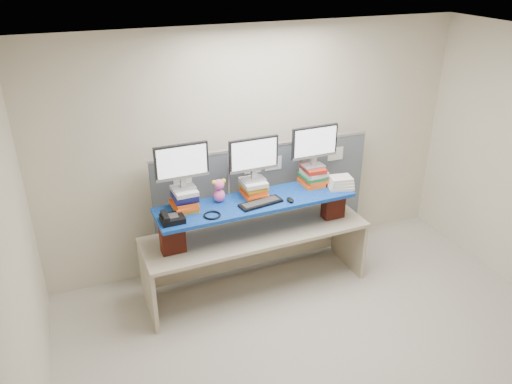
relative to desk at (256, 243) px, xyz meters
name	(u,v)px	position (x,y,z in m)	size (l,w,h in m)	color
room	(346,231)	(0.29, -1.30, 0.80)	(5.00, 4.00, 2.80)	beige
cubicle_partition	(264,205)	(0.29, 0.48, 0.17)	(2.60, 0.06, 1.53)	#4A5157
desk	(256,243)	(0.00, 0.00, 0.00)	(2.47, 0.78, 0.75)	tan
brick_pier_left	(173,237)	(-0.92, -0.08, 0.31)	(0.24, 0.13, 0.33)	maroon
brick_pier_right	(333,204)	(0.92, -0.02, 0.31)	(0.24, 0.13, 0.33)	maroon
blue_board	(256,202)	(0.00, 0.00, 0.50)	(2.11, 0.53, 0.04)	navy
book_stack_left	(184,199)	(-0.74, 0.09, 0.63)	(0.26, 0.32, 0.23)	gold
book_stack_center	(254,188)	(0.02, 0.12, 0.61)	(0.26, 0.29, 0.18)	#FE5C17
book_stack_right	(313,176)	(0.73, 0.14, 0.62)	(0.26, 0.30, 0.22)	#FE5C17
monitor_left	(182,164)	(-0.74, 0.10, 1.01)	(0.54, 0.16, 0.47)	#939397
monitor_center	(254,157)	(0.02, 0.12, 0.97)	(0.54, 0.16, 0.47)	#939397
monitor_right	(315,144)	(0.73, 0.14, 1.00)	(0.54, 0.16, 0.47)	#939397
keyboard	(261,203)	(0.02, -0.09, 0.53)	(0.48, 0.23, 0.03)	black
mouse	(290,200)	(0.32, -0.15, 0.54)	(0.06, 0.12, 0.04)	black
desk_phone	(171,218)	(-0.92, -0.12, 0.55)	(0.23, 0.21, 0.09)	black
headset	(212,215)	(-0.52, -0.15, 0.53)	(0.17, 0.17, 0.02)	black
plush_toy	(219,190)	(-0.36, 0.12, 0.65)	(0.15, 0.11, 0.25)	pink
binder_stack	(340,183)	(0.98, -0.05, 0.58)	(0.31, 0.27, 0.13)	beige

